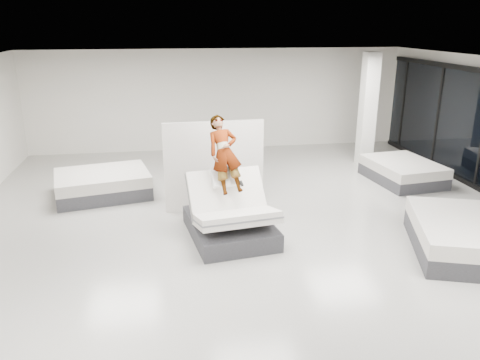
{
  "coord_description": "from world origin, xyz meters",
  "views": [
    {
      "loc": [
        -1.67,
        -7.99,
        3.95
      ],
      "look_at": [
        -0.29,
        0.66,
        1.0
      ],
      "focal_mm": 35.0,
      "sensor_mm": 36.0,
      "label": 1
    }
  ],
  "objects": [
    {
      "name": "room",
      "position": [
        0.0,
        0.0,
        1.6
      ],
      "size": [
        14.0,
        14.04,
        3.2
      ],
      "color": "#AAA8A0",
      "rests_on": "ground"
    },
    {
      "name": "hero_bed",
      "position": [
        -0.56,
        0.21,
        0.4
      ],
      "size": [
        1.74,
        2.15,
        1.32
      ],
      "color": "#3B3B40",
      "rests_on": "floor"
    },
    {
      "name": "person",
      "position": [
        -0.6,
        0.54,
        1.25
      ],
      "size": [
        0.78,
        1.61,
        1.09
      ],
      "primitive_type": "imported",
      "rotation": [
        1.06,
        0.0,
        0.14
      ],
      "color": "slate",
      "rests_on": "hero_bed"
    },
    {
      "name": "remote",
      "position": [
        -0.34,
        0.23,
        1.08
      ],
      "size": [
        0.07,
        0.15,
        0.08
      ],
      "primitive_type": "cube",
      "rotation": [
        0.35,
        0.0,
        0.14
      ],
      "color": "black",
      "rests_on": "person"
    },
    {
      "name": "divider_panel",
      "position": [
        -0.7,
        1.72,
        0.99
      ],
      "size": [
        2.18,
        0.18,
        1.98
      ],
      "primitive_type": "cube",
      "rotation": [
        0.0,
        0.0,
        0.04
      ],
      "color": "silver",
      "rests_on": "floor"
    },
    {
      "name": "flat_bed_right_far",
      "position": [
        4.36,
        2.83,
        0.27
      ],
      "size": [
        1.71,
        2.13,
        0.54
      ],
      "color": "#3B3B40",
      "rests_on": "floor"
    },
    {
      "name": "flat_bed_right_near",
      "position": [
        3.51,
        -1.09,
        0.31
      ],
      "size": [
        2.32,
        2.67,
        0.62
      ],
      "color": "#3B3B40",
      "rests_on": "floor"
    },
    {
      "name": "flat_bed_left_far",
      "position": [
        -3.26,
        2.96,
        0.29
      ],
      "size": [
        2.41,
        2.0,
        0.58
      ],
      "color": "#3B3B40",
      "rests_on": "floor"
    },
    {
      "name": "column",
      "position": [
        4.0,
        4.5,
        1.6
      ],
      "size": [
        0.4,
        0.4,
        3.2
      ],
      "primitive_type": "cube",
      "color": "white",
      "rests_on": "floor"
    }
  ]
}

